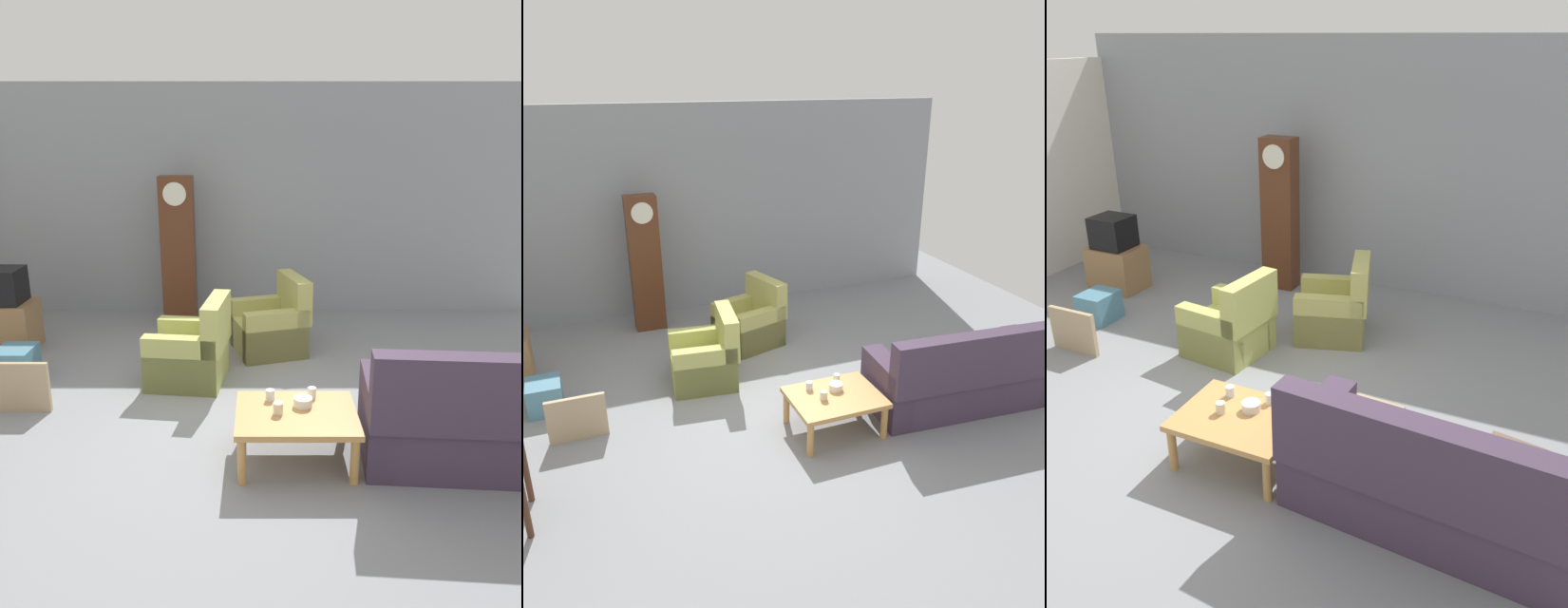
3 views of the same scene
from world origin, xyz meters
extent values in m
plane|color=gray|center=(0.00, 0.00, 0.00)|extent=(10.40, 10.40, 0.00)
cube|color=gray|center=(0.00, 3.60, 1.60)|extent=(8.40, 0.16, 3.20)
cube|color=#423347|center=(2.06, -0.52, 0.22)|extent=(2.16, 1.00, 0.44)
cube|color=#423347|center=(1.13, -0.45, 0.34)|extent=(0.30, 0.86, 0.68)
cube|color=#9E8966|center=(1.59, -0.44, 0.62)|extent=(0.37, 0.15, 0.36)
cube|color=tan|center=(-0.59, 1.02, 0.20)|extent=(0.84, 0.84, 0.40)
cube|color=tan|center=(-0.27, 0.98, 0.66)|extent=(0.27, 0.78, 0.52)
cube|color=tan|center=(-0.55, 1.32, 0.30)|extent=(0.77, 0.25, 0.60)
cube|color=tan|center=(-0.62, 0.72, 0.30)|extent=(0.77, 0.25, 0.60)
cube|color=tan|center=(0.28, 1.86, 0.20)|extent=(0.95, 0.95, 0.40)
cube|color=tan|center=(0.58, 1.95, 0.66)|extent=(0.39, 0.78, 0.52)
cube|color=tan|center=(0.19, 2.15, 0.30)|extent=(0.77, 0.38, 0.60)
cube|color=tan|center=(0.37, 1.57, 0.30)|extent=(0.77, 0.38, 0.60)
cube|color=tan|center=(0.47, -0.51, 0.40)|extent=(0.96, 0.76, 0.05)
cylinder|color=tan|center=(0.05, -0.84, 0.19)|extent=(0.07, 0.07, 0.38)
cylinder|color=tan|center=(0.89, -0.84, 0.19)|extent=(0.07, 0.07, 0.38)
cylinder|color=tan|center=(0.05, -0.19, 0.19)|extent=(0.07, 0.07, 0.38)
cylinder|color=tan|center=(0.89, -0.19, 0.19)|extent=(0.07, 0.07, 0.38)
cube|color=#562D19|center=(-0.92, 2.95, 1.01)|extent=(0.44, 0.28, 2.01)
cylinder|color=silver|center=(-0.92, 2.80, 1.79)|extent=(0.30, 0.02, 0.30)
cube|color=#997047|center=(-2.90, 1.95, 0.30)|extent=(0.68, 0.52, 0.59)
cube|color=black|center=(-2.90, 1.95, 0.80)|extent=(0.48, 0.44, 0.42)
cube|color=tan|center=(-2.10, 0.32, 0.25)|extent=(0.60, 0.05, 0.50)
cube|color=teal|center=(-2.42, 1.05, 0.18)|extent=(0.37, 0.42, 0.36)
cylinder|color=white|center=(0.61, -0.26, 0.47)|extent=(0.07, 0.07, 0.09)
cylinder|color=silver|center=(0.27, -0.30, 0.47)|extent=(0.07, 0.07, 0.09)
cylinder|color=beige|center=(0.32, -0.54, 0.47)|extent=(0.08, 0.08, 0.09)
cylinder|color=white|center=(0.53, -0.41, 0.46)|extent=(0.15, 0.15, 0.07)
camera|label=1|loc=(0.19, -4.56, 2.55)|focal=33.53mm
camera|label=2|loc=(-1.97, -5.24, 3.60)|focal=34.03mm
camera|label=3|loc=(2.62, -3.89, 3.18)|focal=35.46mm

